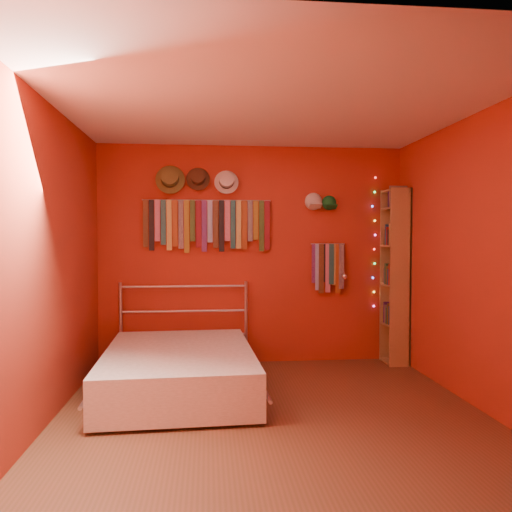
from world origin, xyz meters
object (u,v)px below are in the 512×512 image
object	(u,v)px
tie_rack	(207,223)
bed	(179,369)
bookshelf	(398,275)
reading_lamp	(343,276)

from	to	relation	value
tie_rack	bed	bearing A→B (deg)	-104.24
bookshelf	bed	size ratio (longest dim) A/B	1.00
tie_rack	bookshelf	xyz separation A→B (m)	(2.18, -0.16, -0.60)
tie_rack	bed	distance (m)	1.75
tie_rack	reading_lamp	xyz separation A→B (m)	(1.54, -0.14, -0.61)
bookshelf	reading_lamp	bearing A→B (deg)	178.96
reading_lamp	bed	distance (m)	2.16
tie_rack	reading_lamp	bearing A→B (deg)	-5.32
reading_lamp	bed	xyz separation A→B (m)	(-1.80, -0.89, -0.79)
tie_rack	reading_lamp	world-z (taller)	tie_rack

